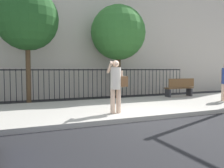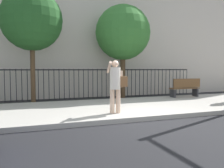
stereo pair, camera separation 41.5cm
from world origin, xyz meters
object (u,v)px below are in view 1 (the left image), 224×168
street_tree_near (27,19)px  street_bench (180,87)px  pedestrian_on_phone (116,83)px  street_tree_mid (118,33)px

street_tree_near → street_bench: bearing=-8.3°
pedestrian_on_phone → street_tree_near: bearing=122.1°
street_tree_mid → street_tree_near: bearing=-173.5°
street_tree_near → street_tree_mid: street_tree_near is taller
pedestrian_on_phone → street_tree_near: size_ratio=0.34×
street_bench → street_tree_mid: 4.32m
street_tree_near → street_tree_mid: bearing=6.5°
street_bench → street_tree_near: size_ratio=0.31×
street_bench → street_tree_mid: bearing=150.4°
pedestrian_on_phone → street_tree_mid: size_ratio=0.35×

